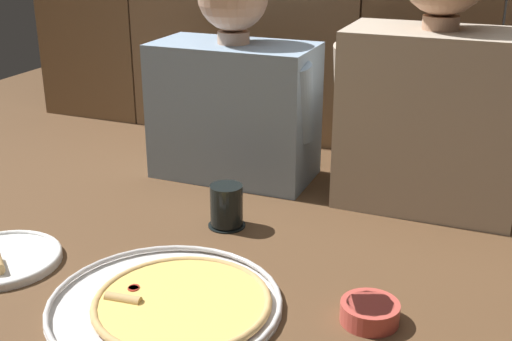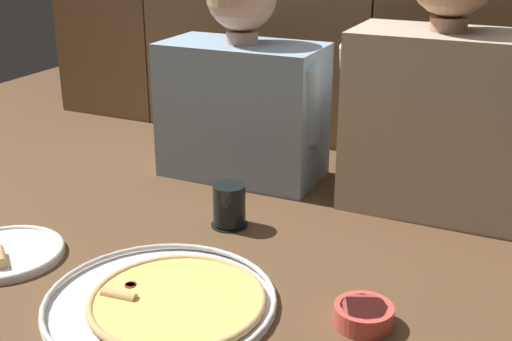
% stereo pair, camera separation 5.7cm
% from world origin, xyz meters
% --- Properties ---
extents(ground_plane, '(3.20, 3.20, 0.00)m').
position_xyz_m(ground_plane, '(0.00, 0.00, 0.00)').
color(ground_plane, brown).
extents(pizza_tray, '(0.41, 0.41, 0.03)m').
position_xyz_m(pizza_tray, '(-0.09, -0.14, 0.01)').
color(pizza_tray, silver).
rests_on(pizza_tray, ground).
extents(dinner_plate, '(0.23, 0.23, 0.03)m').
position_xyz_m(dinner_plate, '(-0.48, -0.13, 0.01)').
color(dinner_plate, white).
rests_on(dinner_plate, ground).
extents(drinking_glass, '(0.08, 0.08, 0.10)m').
position_xyz_m(drinking_glass, '(-0.14, 0.19, 0.05)').
color(drinking_glass, black).
rests_on(drinking_glass, ground).
extents(dipping_bowl, '(0.10, 0.10, 0.04)m').
position_xyz_m(dipping_bowl, '(0.24, -0.06, 0.02)').
color(dipping_bowl, '#CC4C42').
rests_on(dipping_bowl, ground).
extents(diner_left, '(0.44, 0.21, 0.56)m').
position_xyz_m(diner_left, '(-0.25, 0.49, 0.24)').
color(diner_left, '#849EB7').
rests_on(diner_left, ground).
extents(diner_right, '(0.44, 0.23, 0.64)m').
position_xyz_m(diner_right, '(0.25, 0.49, 0.29)').
color(diner_right, '#B2A38E').
rests_on(diner_right, ground).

